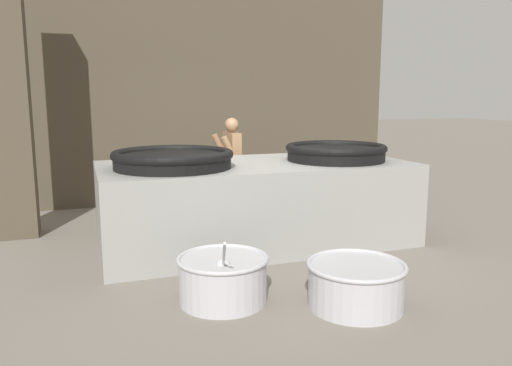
{
  "coord_description": "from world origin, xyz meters",
  "views": [
    {
      "loc": [
        -2.04,
        -5.78,
        1.82
      ],
      "look_at": [
        0.0,
        0.0,
        0.76
      ],
      "focal_mm": 35.0,
      "sensor_mm": 36.0,
      "label": 1
    }
  ],
  "objects_px": {
    "giant_wok_far": "(336,152)",
    "prep_bowl_meat": "(356,283)",
    "prep_bowl_vegetables": "(223,277)",
    "cook": "(232,164)",
    "giant_wok_near": "(173,158)"
  },
  "relations": [
    {
      "from": "giant_wok_far",
      "to": "prep_bowl_meat",
      "type": "distance_m",
      "value": 2.38
    },
    {
      "from": "prep_bowl_meat",
      "to": "prep_bowl_vegetables",
      "type": "bearing_deg",
      "value": 155.19
    },
    {
      "from": "cook",
      "to": "prep_bowl_vegetables",
      "type": "distance_m",
      "value": 3.28
    },
    {
      "from": "prep_bowl_vegetables",
      "to": "prep_bowl_meat",
      "type": "distance_m",
      "value": 1.18
    },
    {
      "from": "cook",
      "to": "prep_bowl_meat",
      "type": "bearing_deg",
      "value": 88.3
    },
    {
      "from": "prep_bowl_vegetables",
      "to": "prep_bowl_meat",
      "type": "relative_size",
      "value": 1.21
    },
    {
      "from": "giant_wok_far",
      "to": "giant_wok_near",
      "type": "bearing_deg",
      "value": -179.96
    },
    {
      "from": "giant_wok_near",
      "to": "prep_bowl_vegetables",
      "type": "distance_m",
      "value": 1.78
    },
    {
      "from": "giant_wok_near",
      "to": "prep_bowl_vegetables",
      "type": "bearing_deg",
      "value": -84.26
    },
    {
      "from": "prep_bowl_vegetables",
      "to": "giant_wok_far",
      "type": "bearing_deg",
      "value": 38.29
    },
    {
      "from": "giant_wok_far",
      "to": "prep_bowl_vegetables",
      "type": "xyz_separation_m",
      "value": [
        -1.94,
        -1.53,
        -0.9
      ]
    },
    {
      "from": "giant_wok_near",
      "to": "prep_bowl_vegetables",
      "type": "xyz_separation_m",
      "value": [
        0.15,
        -1.53,
        -0.9
      ]
    },
    {
      "from": "giant_wok_near",
      "to": "prep_bowl_meat",
      "type": "height_order",
      "value": "giant_wok_near"
    },
    {
      "from": "prep_bowl_vegetables",
      "to": "cook",
      "type": "bearing_deg",
      "value": 71.89
    },
    {
      "from": "giant_wok_near",
      "to": "prep_bowl_meat",
      "type": "distance_m",
      "value": 2.53
    }
  ]
}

